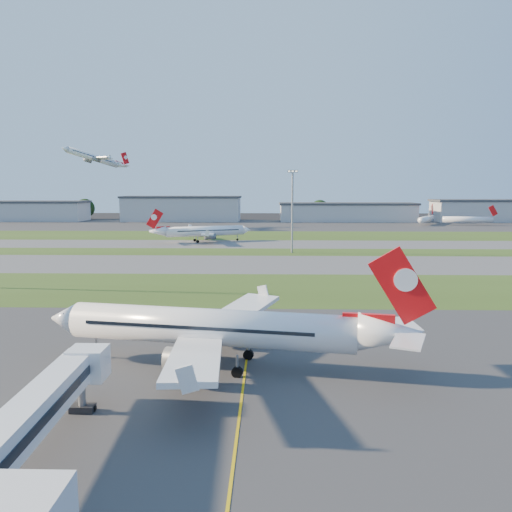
{
  "coord_description": "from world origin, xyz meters",
  "views": [
    {
      "loc": [
        7.56,
        -47.62,
        20.58
      ],
      "look_at": [
        5.13,
        50.35,
        7.0
      ],
      "focal_mm": 35.0,
      "sensor_mm": 36.0,
      "label": 1
    }
  ],
  "objects_px": {
    "jet_bridge": "(19,427)",
    "light_mast_centre": "(292,206)",
    "airliner_parked": "(213,328)",
    "mini_jet_near": "(427,219)",
    "mini_jet_far": "(468,219)",
    "airliner_taxiing": "(204,231)"
  },
  "relations": [
    {
      "from": "jet_bridge",
      "to": "airliner_taxiing",
      "type": "xyz_separation_m",
      "value": [
        -6.85,
        154.32,
        0.0
      ]
    },
    {
      "from": "mini_jet_far",
      "to": "light_mast_centre",
      "type": "height_order",
      "value": "light_mast_centre"
    },
    {
      "from": "jet_bridge",
      "to": "light_mast_centre",
      "type": "bearing_deg",
      "value": 78.62
    },
    {
      "from": "airliner_parked",
      "to": "jet_bridge",
      "type": "bearing_deg",
      "value": -105.87
    },
    {
      "from": "jet_bridge",
      "to": "mini_jet_far",
      "type": "xyz_separation_m",
      "value": [
        125.26,
        239.65,
        -0.73
      ]
    },
    {
      "from": "airliner_parked",
      "to": "light_mast_centre",
      "type": "bearing_deg",
      "value": 92.15
    },
    {
      "from": "mini_jet_near",
      "to": "mini_jet_far",
      "type": "xyz_separation_m",
      "value": [
        20.81,
        -4.39,
        0.0
      ]
    },
    {
      "from": "airliner_taxiing",
      "to": "mini_jet_near",
      "type": "bearing_deg",
      "value": -161.74
    },
    {
      "from": "airliner_taxiing",
      "to": "light_mast_centre",
      "type": "xyz_separation_m",
      "value": [
        31.66,
        -31.09,
        10.8
      ]
    },
    {
      "from": "airliner_parked",
      "to": "airliner_taxiing",
      "type": "distance_m",
      "value": 132.58
    },
    {
      "from": "mini_jet_far",
      "to": "light_mast_centre",
      "type": "distance_m",
      "value": 154.2
    },
    {
      "from": "jet_bridge",
      "to": "airliner_parked",
      "type": "height_order",
      "value": "airliner_parked"
    },
    {
      "from": "mini_jet_far",
      "to": "light_mast_centre",
      "type": "bearing_deg",
      "value": -127.48
    },
    {
      "from": "mini_jet_near",
      "to": "airliner_taxiing",
      "type": "bearing_deg",
      "value": 159.32
    },
    {
      "from": "jet_bridge",
      "to": "light_mast_centre",
      "type": "distance_m",
      "value": 126.17
    },
    {
      "from": "light_mast_centre",
      "to": "jet_bridge",
      "type": "bearing_deg",
      "value": -101.38
    },
    {
      "from": "light_mast_centre",
      "to": "mini_jet_far",
      "type": "bearing_deg",
      "value": 49.21
    },
    {
      "from": "mini_jet_near",
      "to": "light_mast_centre",
      "type": "xyz_separation_m",
      "value": [
        -79.65,
        -120.81,
        11.53
      ]
    },
    {
      "from": "airliner_taxiing",
      "to": "mini_jet_far",
      "type": "bearing_deg",
      "value": -167.75
    },
    {
      "from": "airliner_taxiing",
      "to": "jet_bridge",
      "type": "bearing_deg",
      "value": 71.93
    },
    {
      "from": "jet_bridge",
      "to": "mini_jet_far",
      "type": "bearing_deg",
      "value": 62.4
    },
    {
      "from": "mini_jet_near",
      "to": "mini_jet_far",
      "type": "height_order",
      "value": "same"
    }
  ]
}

